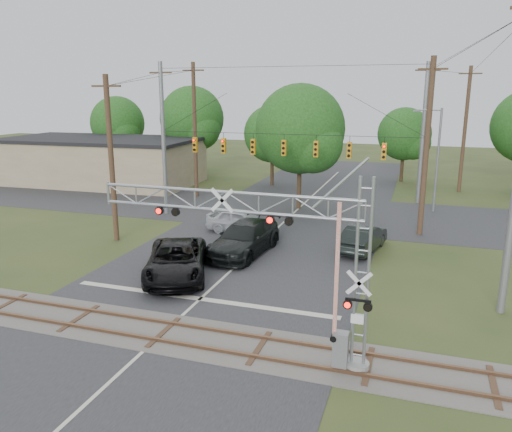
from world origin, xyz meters
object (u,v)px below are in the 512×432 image
(traffic_signal_span, at_px, (296,145))
(pickup_black, at_px, (176,260))
(sedan_silver, at_px, (242,221))
(commercial_building, at_px, (101,160))
(car_dark, at_px, (244,238))
(crossing_gantry, at_px, (276,247))
(streetlight, at_px, (436,155))

(traffic_signal_span, xyz_separation_m, pickup_black, (-3.25, -12.21, -4.81))
(sedan_silver, height_order, commercial_building, commercial_building)
(traffic_signal_span, relative_size, pickup_black, 3.02)
(sedan_silver, distance_m, commercial_building, 24.61)
(car_dark, bearing_deg, traffic_signal_span, 86.20)
(car_dark, bearing_deg, crossing_gantry, -59.84)
(traffic_signal_span, distance_m, sedan_silver, 6.57)
(sedan_silver, height_order, streetlight, streetlight)
(crossing_gantry, relative_size, sedan_silver, 2.06)
(crossing_gantry, height_order, traffic_signal_span, traffic_signal_span)
(crossing_gantry, height_order, commercial_building, crossing_gantry)
(sedan_silver, bearing_deg, crossing_gantry, -150.63)
(pickup_black, xyz_separation_m, sedan_silver, (0.37, 8.86, -0.06))
(commercial_building, bearing_deg, crossing_gantry, -48.76)
(crossing_gantry, bearing_deg, commercial_building, 133.58)
(streetlight, bearing_deg, traffic_signal_span, -142.39)
(sedan_silver, bearing_deg, traffic_signal_span, -35.40)
(crossing_gantry, xyz_separation_m, commercial_building, (-27.18, 28.56, -1.82))
(traffic_signal_span, relative_size, streetlight, 2.38)
(traffic_signal_span, height_order, car_dark, traffic_signal_span)
(traffic_signal_span, xyz_separation_m, streetlight, (9.42, 7.25, -1.15))
(crossing_gantry, height_order, pickup_black, crossing_gantry)
(pickup_black, bearing_deg, sedan_silver, 65.07)
(car_dark, bearing_deg, commercial_building, 146.73)
(crossing_gantry, distance_m, sedan_silver, 16.78)
(crossing_gantry, distance_m, car_dark, 12.41)
(car_dark, distance_m, commercial_building, 28.39)
(traffic_signal_span, relative_size, sedan_silver, 3.96)
(crossing_gantry, height_order, streetlight, streetlight)
(crossing_gantry, relative_size, commercial_building, 0.49)
(crossing_gantry, distance_m, commercial_building, 39.47)
(traffic_signal_span, distance_m, streetlight, 11.94)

